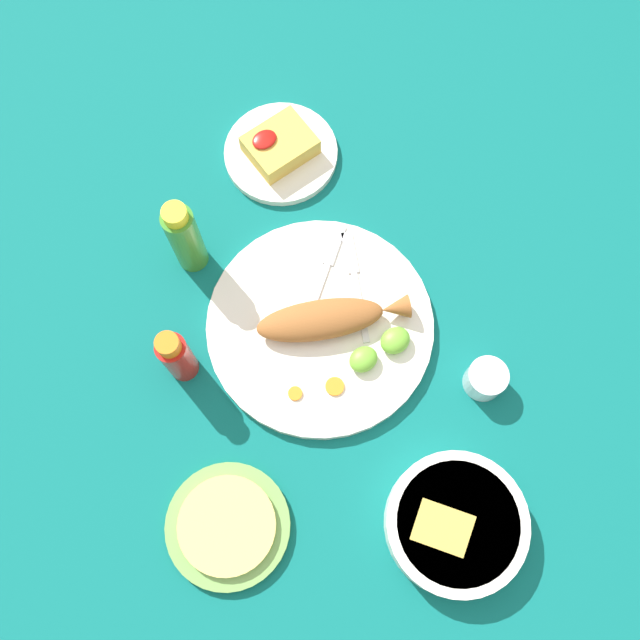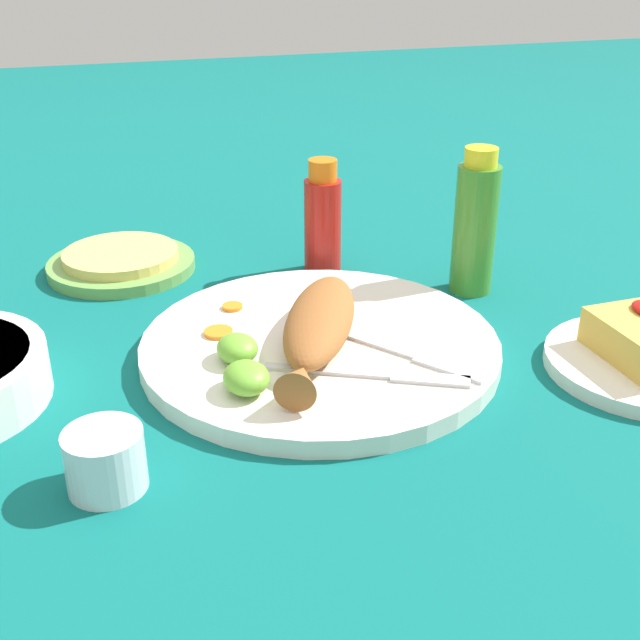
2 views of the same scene
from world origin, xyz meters
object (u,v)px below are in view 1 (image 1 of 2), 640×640
fork_far (355,278)px  side_plate_fries (281,153)px  salt_cup (485,379)px  fried_fish (328,319)px  guacamole_bowl (456,524)px  tortilla_plate (228,526)px  main_plate (320,326)px  fork_near (326,269)px  hot_sauce_bottle_green (185,238)px  hot_sauce_bottle_red (177,356)px

fork_far → side_plate_fries: fork_far is taller
salt_cup → side_plate_fries: salt_cup is taller
fried_fish → guacamole_bowl: (0.03, 0.34, -0.01)m
salt_cup → tortilla_plate: (0.43, -0.05, -0.01)m
side_plate_fries → salt_cup: bearing=92.1°
salt_cup → tortilla_plate: salt_cup is taller
fried_fish → side_plate_fries: bearing=-84.9°
salt_cup → guacamole_bowl: 0.22m
main_plate → fork_near: (-0.06, -0.07, 0.01)m
side_plate_fries → tortilla_plate: (0.41, 0.45, 0.00)m
side_plate_fries → guacamole_bowl: guacamole_bowl is taller
fried_fish → fork_far: 0.09m
fork_far → salt_cup: salt_cup is taller
fork_far → hot_sauce_bottle_green: hot_sauce_bottle_green is taller
fork_near → main_plate: bearing=-167.2°
fried_fish → fork_far: fried_fish is taller
fried_fish → hot_sauce_bottle_green: size_ratio=1.38×
fork_far → tortilla_plate: bearing=144.6°
guacamole_bowl → side_plate_fries: bearing=-103.3°
hot_sauce_bottle_red → side_plate_fries: size_ratio=0.73×
side_plate_fries → fork_far: bearing=81.2°
main_plate → hot_sauce_bottle_red: 0.22m
side_plate_fries → hot_sauce_bottle_green: bearing=17.3°
hot_sauce_bottle_green → side_plate_fries: 0.24m
fried_fish → hot_sauce_bottle_green: 0.25m
fork_near → side_plate_fries: fork_near is taller
fork_far → salt_cup: size_ratio=2.85×
main_plate → side_plate_fries: 0.31m
fried_fish → hot_sauce_bottle_green: bearing=-37.4°
salt_cup → hot_sauce_bottle_green: bearing=-60.8°
side_plate_fries → hot_sauce_bottle_red: bearing=32.6°
hot_sauce_bottle_green → guacamole_bowl: (-0.07, 0.56, -0.05)m
main_plate → hot_sauce_bottle_red: (0.20, -0.07, 0.06)m
fork_far → hot_sauce_bottle_red: bearing=108.8°
main_plate → fork_far: bearing=-162.7°
guacamole_bowl → tortilla_plate: size_ratio=1.11×
main_plate → fork_near: bearing=-132.0°
main_plate → fork_far: 0.09m
main_plate → hot_sauce_bottle_green: 0.24m
fried_fish → salt_cup: bearing=149.8°
main_plate → fried_fish: bearing=152.9°
fork_near → guacamole_bowl: guacamole_bowl is taller
fork_near → side_plate_fries: 0.23m
fork_far → side_plate_fries: bearing=18.6°
hot_sauce_bottle_green → side_plate_fries: hot_sauce_bottle_green is taller
fork_near → tortilla_plate: bearing=178.6°
fork_near → salt_cup: (-0.09, 0.28, 0.00)m
main_plate → hot_sauce_bottle_green: hot_sauce_bottle_green is taller
hot_sauce_bottle_green → tortilla_plate: hot_sauce_bottle_green is taller
main_plate → fried_fish: fried_fish is taller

